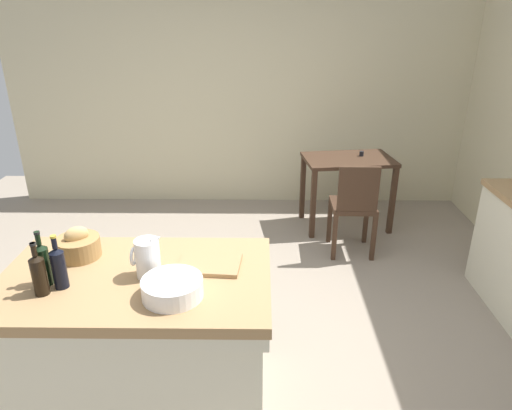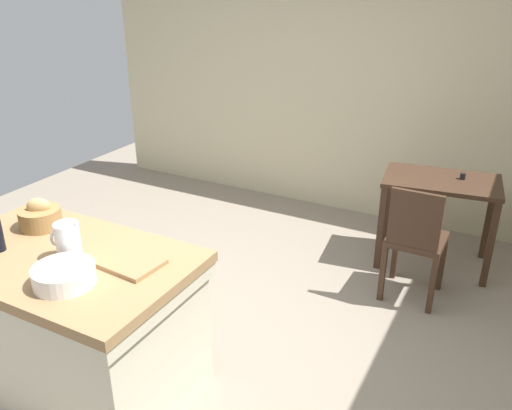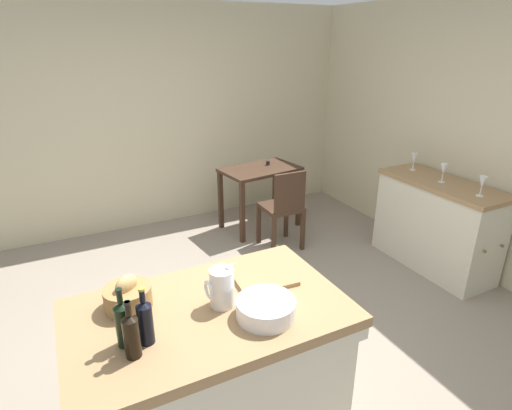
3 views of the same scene
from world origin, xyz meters
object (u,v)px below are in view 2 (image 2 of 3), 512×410
wash_bowl (64,275)px  cutting_board (129,262)px  writing_desk (440,193)px  wooden_chair (415,239)px  bread_basket (40,217)px  pitcher (68,241)px  island_table (71,317)px

wash_bowl → cutting_board: wash_bowl is taller
writing_desk → wooden_chair: size_ratio=1.05×
wooden_chair → wash_bowl: (-1.30, -2.03, 0.42)m
bread_basket → cutting_board: bearing=-7.5°
wash_bowl → pitcher: bearing=130.1°
wooden_chair → bread_basket: size_ratio=3.74×
pitcher → cutting_board: (0.31, 0.10, -0.10)m
island_table → wooden_chair: size_ratio=1.58×
island_table → wooden_chair: (1.54, 1.83, 0.03)m
writing_desk → bread_basket: 3.00m
pitcher → wash_bowl: pitcher is taller
pitcher → bread_basket: pitcher is taller
island_table → bread_basket: 0.63m
bread_basket → wash_bowl: bearing=-33.0°
wooden_chair → wash_bowl: 2.44m
island_table → bread_basket: bread_basket is taller
cutting_board → pitcher: bearing=-161.6°
wooden_chair → pitcher: bearing=-128.4°
pitcher → wash_bowl: size_ratio=0.83×
writing_desk → cutting_board: 2.66m
writing_desk → wooden_chair: 0.65m
writing_desk → pitcher: bearing=-121.2°
pitcher → writing_desk: bearing=58.8°
wooden_chair → cutting_board: 2.11m
island_table → cutting_board: 0.58m
wash_bowl → cutting_board: bearing=63.0°
bread_basket → cutting_board: (0.76, -0.10, -0.06)m
wooden_chair → pitcher: 2.39m
pitcher → wash_bowl: 0.26m
pitcher → bread_basket: size_ratio=1.03×
wash_bowl → wooden_chair: bearing=57.4°
cutting_board → wash_bowl: bearing=-117.0°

